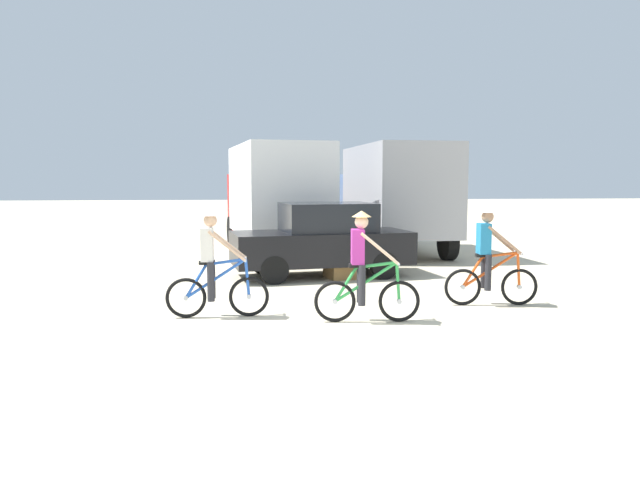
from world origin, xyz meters
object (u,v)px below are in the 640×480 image
cyclist_cowboy_hat (364,271)px  supply_crate (340,269)px  cyclist_orange_shirt (214,268)px  box_truck_grey_hauler (392,193)px  box_truck_avon_van (274,193)px  sedan_parked (323,240)px  cyclist_near_camera (489,260)px

cyclist_cowboy_hat → supply_crate: bearing=87.4°
cyclist_orange_shirt → cyclist_cowboy_hat: (2.45, -0.59, 0.00)m
box_truck_grey_hauler → cyclist_orange_shirt: (-5.02, -8.84, -1.03)m
box_truck_avon_van → cyclist_cowboy_hat: box_truck_avon_van is taller
supply_crate → sedan_parked: bearing=136.5°
box_truck_grey_hauler → cyclist_orange_shirt: bearing=-119.6°
box_truck_grey_hauler → supply_crate: size_ratio=9.89×
cyclist_orange_shirt → cyclist_near_camera: (4.96, 0.47, 0.00)m
box_truck_avon_van → supply_crate: box_truck_avon_van is taller
sedan_parked → cyclist_orange_shirt: cyclist_orange_shirt is taller
box_truck_grey_hauler → supply_crate: (-2.37, -5.07, -1.66)m
cyclist_cowboy_hat → box_truck_avon_van: bearing=97.1°
sedan_parked → cyclist_near_camera: size_ratio=2.44×
box_truck_avon_van → supply_crate: size_ratio=10.11×
box_truck_grey_hauler → cyclist_cowboy_hat: bearing=-105.2°
box_truck_avon_van → cyclist_near_camera: box_truck_avon_van is taller
cyclist_orange_shirt → box_truck_avon_van: bearing=82.0°
cyclist_cowboy_hat → box_truck_grey_hauler: bearing=74.8°
sedan_parked → cyclist_near_camera: bearing=-53.6°
cyclist_cowboy_hat → cyclist_near_camera: (2.51, 1.07, 0.00)m
box_truck_grey_hauler → cyclist_near_camera: 8.42m
cyclist_orange_shirt → cyclist_near_camera: bearing=5.5°
cyclist_orange_shirt → supply_crate: bearing=54.9°
box_truck_grey_hauler → cyclist_cowboy_hat: size_ratio=3.78×
supply_crate → box_truck_avon_van: bearing=104.8°
box_truck_avon_van → sedan_parked: (1.02, -4.90, -0.99)m
cyclist_near_camera → supply_crate: size_ratio=2.62×
supply_crate → cyclist_cowboy_hat: bearing=-92.6°
supply_crate → cyclist_near_camera: bearing=-54.8°
cyclist_cowboy_hat → supply_crate: (0.20, 4.35, -0.64)m
cyclist_near_camera → supply_crate: cyclist_near_camera is taller
cyclist_orange_shirt → cyclist_cowboy_hat: bearing=-13.6°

